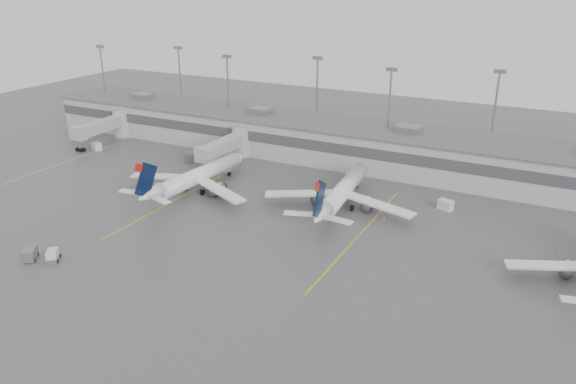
% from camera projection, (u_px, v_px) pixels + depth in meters
% --- Properties ---
extents(ground, '(260.00, 260.00, 0.00)m').
position_uv_depth(ground, '(176.00, 278.00, 76.44)').
color(ground, '#4E4E50').
rests_on(ground, ground).
extents(terminal, '(152.00, 17.00, 9.45)m').
position_uv_depth(terminal, '(340.00, 141.00, 122.79)').
color(terminal, '#B1B1AC').
rests_on(terminal, ground).
extents(light_masts, '(142.40, 8.00, 20.60)m').
position_uv_depth(light_masts, '(351.00, 101.00, 124.66)').
color(light_masts, gray).
rests_on(light_masts, ground).
extents(jet_bridge_left, '(4.00, 17.20, 7.00)m').
position_uv_depth(jet_bridge_left, '(109.00, 125.00, 136.47)').
color(jet_bridge_left, '#A0A2A5').
rests_on(jet_bridge_left, ground).
extents(jet_bridge_right, '(4.00, 17.20, 7.00)m').
position_uv_depth(jet_bridge_right, '(230.00, 144.00, 121.53)').
color(jet_bridge_right, '#A0A2A5').
rests_on(jet_bridge_right, ground).
extents(stand_markings, '(105.25, 40.00, 0.01)m').
position_uv_depth(stand_markings, '(263.00, 214.00, 96.26)').
color(stand_markings, yellow).
rests_on(stand_markings, ground).
extents(jet_mid_left, '(26.74, 30.07, 9.73)m').
position_uv_depth(jet_mid_left, '(195.00, 177.00, 104.93)').
color(jet_mid_left, white).
rests_on(jet_mid_left, ground).
extents(jet_mid_right, '(26.89, 30.27, 9.80)m').
position_uv_depth(jet_mid_right, '(342.00, 192.00, 97.79)').
color(jet_mid_right, white).
rests_on(jet_mid_right, ground).
extents(baggage_tug, '(2.81, 3.02, 1.67)m').
position_uv_depth(baggage_tug, '(53.00, 257.00, 80.71)').
color(baggage_tug, silver).
rests_on(baggage_tug, ground).
extents(baggage_cart, '(2.91, 3.16, 1.78)m').
position_uv_depth(baggage_cart, '(30.00, 254.00, 80.98)').
color(baggage_cart, slate).
rests_on(baggage_cart, ground).
extents(gse_uld_a, '(2.78, 2.31, 1.68)m').
position_uv_depth(gse_uld_a, '(97.00, 146.00, 130.52)').
color(gse_uld_a, silver).
rests_on(gse_uld_a, ground).
extents(gse_uld_b, '(2.86, 2.23, 1.80)m').
position_uv_depth(gse_uld_b, '(223.00, 167.00, 116.84)').
color(gse_uld_b, silver).
rests_on(gse_uld_b, ground).
extents(gse_uld_c, '(2.84, 2.31, 1.74)m').
position_uv_depth(gse_uld_c, '(446.00, 205.00, 97.94)').
color(gse_uld_c, silver).
rests_on(gse_uld_c, ground).
extents(gse_loader, '(2.80, 3.60, 1.98)m').
position_uv_depth(gse_loader, '(192.00, 157.00, 122.91)').
color(gse_loader, slate).
rests_on(gse_loader, ground).
extents(cone_a, '(0.47, 0.47, 0.75)m').
position_uv_depth(cone_a, '(74.00, 152.00, 128.29)').
color(cone_a, orange).
rests_on(cone_a, ground).
extents(cone_b, '(0.45, 0.45, 0.71)m').
position_uv_depth(cone_b, '(218.00, 176.00, 113.04)').
color(cone_b, orange).
rests_on(cone_b, ground).
extents(cone_c, '(0.50, 0.50, 0.80)m').
position_uv_depth(cone_c, '(384.00, 218.00, 93.91)').
color(cone_c, orange).
rests_on(cone_c, ground).
extents(cone_d, '(0.39, 0.39, 0.61)m').
position_uv_depth(cone_d, '(555.00, 252.00, 82.89)').
color(cone_d, orange).
rests_on(cone_d, ground).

